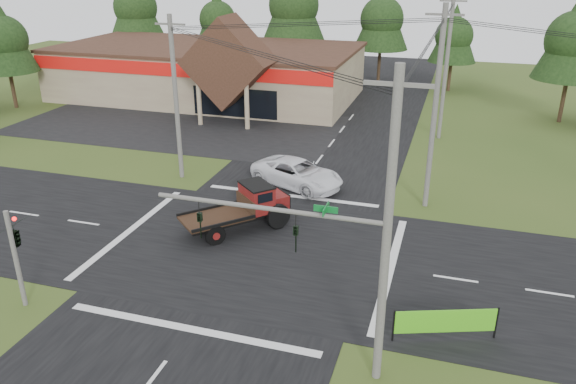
% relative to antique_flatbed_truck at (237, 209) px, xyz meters
% --- Properties ---
extents(ground, '(120.00, 120.00, 0.00)m').
position_rel_antique_flatbed_truck_xyz_m(ground, '(1.46, -1.76, -1.24)').
color(ground, '#364C1B').
rests_on(ground, ground).
extents(road_ns, '(12.00, 120.00, 0.02)m').
position_rel_antique_flatbed_truck_xyz_m(road_ns, '(1.46, -1.76, -1.23)').
color(road_ns, black).
rests_on(road_ns, ground).
extents(road_ew, '(120.00, 12.00, 0.02)m').
position_rel_antique_flatbed_truck_xyz_m(road_ew, '(1.46, -1.76, -1.23)').
color(road_ew, black).
rests_on(road_ew, ground).
extents(parking_apron, '(28.00, 14.00, 0.02)m').
position_rel_antique_flatbed_truck_xyz_m(parking_apron, '(-12.54, 17.24, -1.22)').
color(parking_apron, black).
rests_on(parking_apron, ground).
extents(cvs_building, '(30.40, 18.20, 9.19)m').
position_rel_antique_flatbed_truck_xyz_m(cvs_building, '(-14.24, 27.81, 1.54)').
color(cvs_building, gray).
rests_on(cvs_building, ground).
extents(traffic_signal_mast, '(8.12, 0.24, 7.00)m').
position_rel_antique_flatbed_truck_xyz_m(traffic_signal_mast, '(7.28, -9.26, 3.19)').
color(traffic_signal_mast, '#595651').
rests_on(traffic_signal_mast, ground).
extents(traffic_signal_corner, '(0.53, 2.48, 4.40)m').
position_rel_antique_flatbed_truck_xyz_m(traffic_signal_corner, '(-6.04, -9.08, 2.29)').
color(traffic_signal_corner, '#595651').
rests_on(traffic_signal_corner, ground).
extents(utility_pole_nr, '(2.00, 0.30, 11.00)m').
position_rel_antique_flatbed_truck_xyz_m(utility_pole_nr, '(8.96, -9.26, 4.40)').
color(utility_pole_nr, '#595651').
rests_on(utility_pole_nr, ground).
extents(utility_pole_nw, '(2.00, 0.30, 10.50)m').
position_rel_antique_flatbed_truck_xyz_m(utility_pole_nw, '(-6.54, 6.24, 4.15)').
color(utility_pole_nw, '#595651').
rests_on(utility_pole_nw, ground).
extents(utility_pole_ne, '(2.00, 0.30, 11.50)m').
position_rel_antique_flatbed_truck_xyz_m(utility_pole_ne, '(9.46, 6.24, 4.65)').
color(utility_pole_ne, '#595651').
rests_on(utility_pole_ne, ground).
extents(utility_pole_n, '(2.00, 0.30, 11.20)m').
position_rel_antique_flatbed_truck_xyz_m(utility_pole_n, '(9.46, 20.24, 4.50)').
color(utility_pole_n, '#595651').
rests_on(utility_pole_n, ground).
extents(tree_row_a, '(6.72, 6.72, 12.12)m').
position_rel_antique_flatbed_truck_xyz_m(tree_row_a, '(-28.54, 38.24, 6.81)').
color(tree_row_a, '#332316').
rests_on(tree_row_a, ground).
extents(tree_row_b, '(5.60, 5.60, 10.10)m').
position_rel_antique_flatbed_truck_xyz_m(tree_row_b, '(-18.54, 40.24, 5.47)').
color(tree_row_b, '#332316').
rests_on(tree_row_b, ground).
extents(tree_row_c, '(7.28, 7.28, 13.13)m').
position_rel_antique_flatbed_truck_xyz_m(tree_row_c, '(-8.54, 39.24, 7.48)').
color(tree_row_c, '#332316').
rests_on(tree_row_c, ground).
extents(tree_row_d, '(6.16, 6.16, 11.11)m').
position_rel_antique_flatbed_truck_xyz_m(tree_row_d, '(1.46, 40.24, 6.14)').
color(tree_row_d, '#332316').
rests_on(tree_row_d, ground).
extents(tree_row_e, '(5.04, 5.04, 9.09)m').
position_rel_antique_flatbed_truck_xyz_m(tree_row_e, '(9.46, 38.24, 4.79)').
color(tree_row_e, '#332316').
rests_on(tree_row_e, ground).
extents(tree_side_w, '(5.60, 5.60, 10.10)m').
position_rel_antique_flatbed_truck_xyz_m(tree_side_w, '(-30.54, 18.24, 5.47)').
color(tree_side_w, '#332316').
rests_on(tree_side_w, ground).
extents(tree_side_ne, '(6.16, 6.16, 11.11)m').
position_rel_antique_flatbed_truck_xyz_m(tree_side_ne, '(19.46, 28.24, 6.14)').
color(tree_side_ne, '#332316').
rests_on(tree_side_ne, ground).
extents(antique_flatbed_truck, '(5.68, 5.89, 2.48)m').
position_rel_antique_flatbed_truck_xyz_m(antique_flatbed_truck, '(0.00, 0.00, 0.00)').
color(antique_flatbed_truck, '#56120C').
rests_on(antique_flatbed_truck, ground).
extents(roadside_banner, '(3.90, 1.51, 1.40)m').
position_rel_antique_flatbed_truck_xyz_m(roadside_banner, '(11.14, -6.44, -0.54)').
color(roadside_banner, '#4DB818').
rests_on(roadside_banner, ground).
extents(white_pickup, '(6.74, 4.89, 1.70)m').
position_rel_antique_flatbed_truck_xyz_m(white_pickup, '(1.32, 7.00, -0.39)').
color(white_pickup, white).
rests_on(white_pickup, ground).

